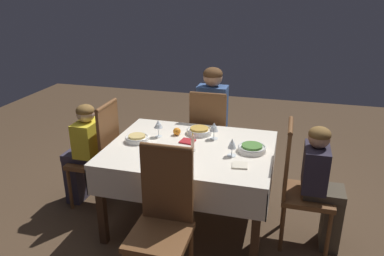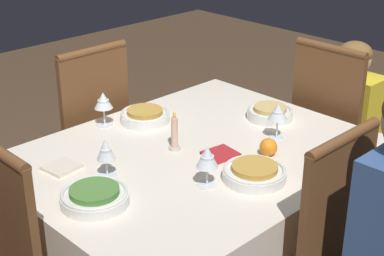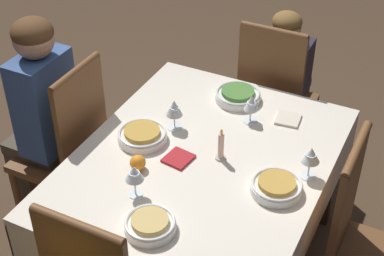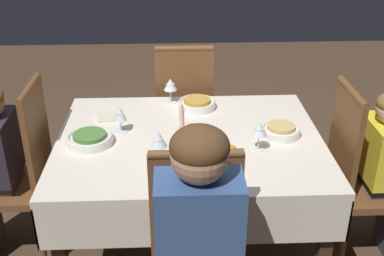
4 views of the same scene
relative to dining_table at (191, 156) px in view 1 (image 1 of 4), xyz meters
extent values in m
plane|color=#4C3826|center=(0.00, 0.00, -0.64)|extent=(8.00, 8.00, 0.00)
cube|color=silver|center=(0.00, 0.00, 0.07)|extent=(1.35, 1.06, 0.04)
cube|color=silver|center=(0.00, 0.53, -0.06)|extent=(1.35, 0.01, 0.21)
cube|color=silver|center=(0.00, -0.53, -0.06)|extent=(1.35, 0.01, 0.21)
cube|color=silver|center=(0.67, 0.00, -0.06)|extent=(0.01, 1.06, 0.21)
cube|color=silver|center=(-0.67, 0.00, -0.06)|extent=(0.01, 1.06, 0.21)
cube|color=#3D2616|center=(0.60, 0.46, -0.30)|extent=(0.06, 0.06, 0.69)
cube|color=#3D2616|center=(-0.60, 0.46, -0.30)|extent=(0.06, 0.06, 0.69)
cube|color=#3D2616|center=(0.60, -0.46, -0.30)|extent=(0.06, 0.06, 0.69)
cube|color=#3D2616|center=(-0.60, -0.46, -0.30)|extent=(0.06, 0.06, 0.69)
cube|color=brown|center=(0.00, 0.82, -0.21)|extent=(0.39, 0.39, 0.04)
cube|color=brown|center=(0.00, 0.63, 0.08)|extent=(0.36, 0.03, 0.54)
cylinder|color=brown|center=(0.00, 0.63, 0.35)|extent=(0.35, 0.04, 0.04)
cylinder|color=brown|center=(0.17, 0.99, -0.44)|extent=(0.03, 0.03, 0.41)
cylinder|color=brown|center=(-0.17, 0.99, -0.44)|extent=(0.03, 0.03, 0.41)
cylinder|color=brown|center=(0.17, 0.65, -0.44)|extent=(0.03, 0.03, 0.41)
cylinder|color=brown|center=(-0.17, 0.65, -0.44)|extent=(0.03, 0.03, 0.41)
cube|color=brown|center=(-0.96, 0.07, -0.21)|extent=(0.39, 0.39, 0.04)
cube|color=brown|center=(-0.78, 0.07, 0.08)|extent=(0.03, 0.36, 0.54)
cylinder|color=brown|center=(-0.78, 0.07, 0.35)|extent=(0.04, 0.35, 0.04)
cylinder|color=brown|center=(-1.13, 0.24, -0.44)|extent=(0.03, 0.03, 0.41)
cylinder|color=brown|center=(-1.13, -0.10, -0.44)|extent=(0.03, 0.03, 0.41)
cylinder|color=brown|center=(-0.79, 0.24, -0.44)|extent=(0.03, 0.03, 0.41)
cylinder|color=brown|center=(-0.79, -0.10, -0.44)|extent=(0.03, 0.03, 0.41)
cube|color=brown|center=(0.96, -0.03, -0.21)|extent=(0.39, 0.39, 0.04)
cube|color=brown|center=(0.78, -0.03, 0.08)|extent=(0.03, 0.36, 0.54)
cylinder|color=brown|center=(0.78, -0.03, 0.35)|extent=(0.04, 0.35, 0.04)
cylinder|color=brown|center=(1.13, -0.20, -0.44)|extent=(0.03, 0.03, 0.41)
cylinder|color=brown|center=(1.13, 0.14, -0.44)|extent=(0.03, 0.03, 0.41)
cylinder|color=brown|center=(0.79, -0.20, -0.44)|extent=(0.03, 0.03, 0.41)
cylinder|color=brown|center=(0.79, 0.14, -0.44)|extent=(0.03, 0.03, 0.41)
cube|color=brown|center=(0.01, -0.82, -0.21)|extent=(0.39, 0.39, 0.04)
cube|color=brown|center=(0.01, -0.63, 0.08)|extent=(0.36, 0.03, 0.54)
cylinder|color=brown|center=(0.01, -0.63, 0.35)|extent=(0.35, 0.04, 0.04)
cylinder|color=brown|center=(-0.16, -0.65, -0.44)|extent=(0.03, 0.03, 0.41)
cylinder|color=brown|center=(0.18, -0.65, -0.44)|extent=(0.03, 0.03, 0.41)
cube|color=#4C4233|center=(0.00, 1.01, -0.42)|extent=(0.23, 0.14, 0.45)
cube|color=#4C4233|center=(0.00, 0.93, -0.16)|extent=(0.24, 0.31, 0.06)
cube|color=#38568E|center=(0.00, 0.84, 0.13)|extent=(0.30, 0.18, 0.51)
sphere|color=tan|center=(0.00, 0.84, 0.47)|extent=(0.19, 0.19, 0.19)
ellipsoid|color=brown|center=(0.00, 0.84, 0.50)|extent=(0.19, 0.19, 0.13)
cube|color=#383342|center=(-1.16, 0.07, -0.42)|extent=(0.14, 0.22, 0.45)
cube|color=#383342|center=(-1.07, 0.07, -0.16)|extent=(0.31, 0.24, 0.06)
cube|color=yellow|center=(-0.99, 0.07, 0.03)|extent=(0.18, 0.30, 0.31)
sphere|color=beige|center=(-0.99, 0.07, 0.26)|extent=(0.16, 0.16, 0.16)
ellipsoid|color=brown|center=(-0.99, 0.07, 0.29)|extent=(0.16, 0.16, 0.11)
cube|color=#4C4233|center=(1.16, -0.03, -0.42)|extent=(0.14, 0.22, 0.45)
cube|color=#4C4233|center=(1.07, -0.03, -0.16)|extent=(0.31, 0.24, 0.06)
cube|color=#282333|center=(0.99, -0.03, 0.04)|extent=(0.18, 0.30, 0.34)
sphere|color=tan|center=(0.99, -0.03, 0.28)|extent=(0.16, 0.16, 0.16)
ellipsoid|color=brown|center=(0.99, -0.03, 0.31)|extent=(0.16, 0.16, 0.11)
cylinder|color=white|center=(0.00, 0.30, 0.10)|extent=(0.23, 0.23, 0.04)
torus|color=white|center=(0.00, 0.30, 0.12)|extent=(0.22, 0.22, 0.01)
cylinder|color=gold|center=(0.00, 0.30, 0.13)|extent=(0.16, 0.16, 0.02)
cylinder|color=white|center=(0.15, 0.21, 0.09)|extent=(0.07, 0.07, 0.00)
cylinder|color=white|center=(0.15, 0.21, 0.12)|extent=(0.01, 0.01, 0.07)
cone|color=white|center=(0.15, 0.21, 0.20)|extent=(0.08, 0.08, 0.08)
cylinder|color=white|center=(0.15, 0.21, 0.18)|extent=(0.05, 0.05, 0.03)
cylinder|color=white|center=(-0.47, -0.01, 0.10)|extent=(0.20, 0.20, 0.04)
torus|color=white|center=(-0.47, -0.01, 0.12)|extent=(0.19, 0.19, 0.01)
cylinder|color=tan|center=(-0.47, -0.01, 0.13)|extent=(0.14, 0.14, 0.02)
cylinder|color=white|center=(-0.33, 0.14, 0.09)|extent=(0.06, 0.06, 0.00)
cylinder|color=white|center=(-0.33, 0.14, 0.13)|extent=(0.01, 0.01, 0.08)
cone|color=white|center=(-0.33, 0.14, 0.20)|extent=(0.08, 0.08, 0.07)
cylinder|color=white|center=(-0.33, 0.14, 0.19)|extent=(0.05, 0.05, 0.03)
cylinder|color=white|center=(0.50, 0.04, 0.10)|extent=(0.23, 0.23, 0.04)
torus|color=white|center=(0.50, 0.04, 0.12)|extent=(0.22, 0.22, 0.01)
cylinder|color=#4C7F38|center=(0.50, 0.04, 0.13)|extent=(0.16, 0.16, 0.02)
cylinder|color=white|center=(0.35, -0.08, 0.09)|extent=(0.07, 0.07, 0.00)
cylinder|color=white|center=(0.35, -0.08, 0.12)|extent=(0.01, 0.01, 0.06)
cone|color=white|center=(0.35, -0.08, 0.19)|extent=(0.07, 0.07, 0.08)
cylinder|color=white|center=(0.35, -0.08, 0.17)|extent=(0.04, 0.04, 0.04)
cylinder|color=white|center=(-0.06, -0.36, 0.10)|extent=(0.21, 0.21, 0.04)
torus|color=white|center=(-0.06, -0.36, 0.12)|extent=(0.21, 0.21, 0.01)
cylinder|color=gold|center=(-0.06, -0.36, 0.13)|extent=(0.15, 0.15, 0.02)
cylinder|color=white|center=(0.09, -0.45, 0.09)|extent=(0.07, 0.07, 0.00)
cylinder|color=white|center=(0.09, -0.45, 0.13)|extent=(0.01, 0.01, 0.08)
cone|color=white|center=(0.09, -0.45, 0.20)|extent=(0.08, 0.08, 0.07)
cylinder|color=white|center=(0.09, -0.45, 0.19)|extent=(0.05, 0.05, 0.03)
cylinder|color=beige|center=(0.04, -0.07, 0.09)|extent=(0.05, 0.05, 0.01)
cylinder|color=beige|center=(0.04, -0.07, 0.16)|extent=(0.03, 0.03, 0.12)
ellipsoid|color=#F9C64C|center=(0.04, -0.07, 0.23)|extent=(0.01, 0.01, 0.03)
sphere|color=orange|center=(-0.18, 0.21, 0.12)|extent=(0.07, 0.07, 0.07)
cube|color=#AD2328|center=(-0.05, 0.09, 0.09)|extent=(0.13, 0.12, 0.01)
cube|color=beige|center=(0.44, -0.24, 0.09)|extent=(0.13, 0.12, 0.01)
camera|label=1|loc=(0.74, -2.71, 1.34)|focal=35.00mm
camera|label=2|loc=(1.43, 1.45, 1.10)|focal=55.00mm
camera|label=3|loc=(-1.80, -0.84, 1.71)|focal=55.00mm
camera|label=4|loc=(0.08, 2.16, 1.24)|focal=45.00mm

